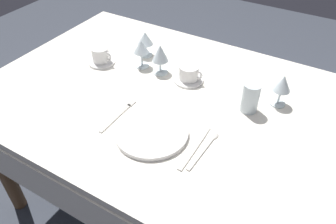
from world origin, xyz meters
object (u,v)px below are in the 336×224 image
at_px(spoon_soup, 207,146).
at_px(drink_tumbler, 250,99).
at_px(coffee_cup_right, 189,73).
at_px(wine_glass_centre, 141,48).
at_px(fork_outer, 120,114).
at_px(coffee_cup_left, 101,55).
at_px(dinner_plate, 152,132).
at_px(dinner_knife, 194,149).
at_px(wine_glass_far, 160,54).
at_px(wine_glass_right, 283,85).
at_px(wine_glass_left, 145,39).

relative_size(spoon_soup, drink_tumbler, 1.73).
bearing_deg(coffee_cup_right, wine_glass_centre, -178.67).
bearing_deg(fork_outer, wine_glass_centre, 109.88).
height_order(coffee_cup_left, coffee_cup_right, coffee_cup_left).
height_order(dinner_plate, fork_outer, dinner_plate).
bearing_deg(dinner_plate, dinner_knife, 4.13).
relative_size(spoon_soup, coffee_cup_left, 2.04).
height_order(spoon_soup, coffee_cup_left, coffee_cup_left).
bearing_deg(coffee_cup_right, dinner_plate, -83.49).
xyz_separation_m(dinner_knife, coffee_cup_right, (-0.21, 0.37, 0.04)).
bearing_deg(wine_glass_far, drink_tumbler, -6.73).
distance_m(dinner_knife, wine_glass_far, 0.52).
bearing_deg(wine_glass_right, wine_glass_left, 175.71).
distance_m(spoon_soup, wine_glass_far, 0.52).
height_order(fork_outer, wine_glass_right, wine_glass_right).
distance_m(dinner_plate, coffee_cup_left, 0.56).
bearing_deg(coffee_cup_left, spoon_soup, -20.11).
distance_m(coffee_cup_right, wine_glass_left, 0.31).
bearing_deg(wine_glass_far, spoon_soup, -39.44).
bearing_deg(dinner_knife, dinner_plate, -175.87).
distance_m(dinner_knife, spoon_soup, 0.05).
bearing_deg(coffee_cup_left, wine_glass_centre, 22.24).
relative_size(dinner_plate, wine_glass_centre, 2.03).
distance_m(dinner_plate, wine_glass_far, 0.42).
xyz_separation_m(spoon_soup, coffee_cup_left, (-0.68, 0.25, 0.04)).
distance_m(fork_outer, coffee_cup_left, 0.41).
bearing_deg(wine_glass_centre, wine_glass_right, 3.77).
bearing_deg(wine_glass_far, wine_glass_left, 146.39).
xyz_separation_m(fork_outer, dinner_knife, (0.34, -0.02, 0.00)).
bearing_deg(wine_glass_centre, fork_outer, -70.12).
xyz_separation_m(dinner_knife, spoon_soup, (0.03, 0.04, -0.00)).
bearing_deg(wine_glass_centre, spoon_soup, -33.22).
xyz_separation_m(fork_outer, wine_glass_right, (0.52, 0.39, 0.10)).
height_order(dinner_knife, wine_glass_far, wine_glass_far).
relative_size(dinner_knife, coffee_cup_left, 2.24).
height_order(coffee_cup_left, drink_tumbler, drink_tumbler).
distance_m(dinner_knife, wine_glass_centre, 0.60).
xyz_separation_m(coffee_cup_right, wine_glass_right, (0.39, 0.04, 0.06)).
distance_m(spoon_soup, drink_tumbler, 0.28).
xyz_separation_m(spoon_soup, wine_glass_right, (0.15, 0.37, 0.10)).
height_order(coffee_cup_left, wine_glass_far, wine_glass_far).
xyz_separation_m(wine_glass_left, wine_glass_right, (0.69, -0.05, 0.01)).
distance_m(coffee_cup_left, coffee_cup_right, 0.44).
relative_size(coffee_cup_right, wine_glass_right, 0.79).
bearing_deg(wine_glass_right, fork_outer, -143.42).
bearing_deg(drink_tumbler, dinner_knife, -106.24).
relative_size(dinner_plate, coffee_cup_left, 2.60).
bearing_deg(dinner_plate, wine_glass_far, 117.01).
bearing_deg(spoon_soup, coffee_cup_right, 126.66).
xyz_separation_m(coffee_cup_right, wine_glass_centre, (-0.25, -0.01, 0.05)).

